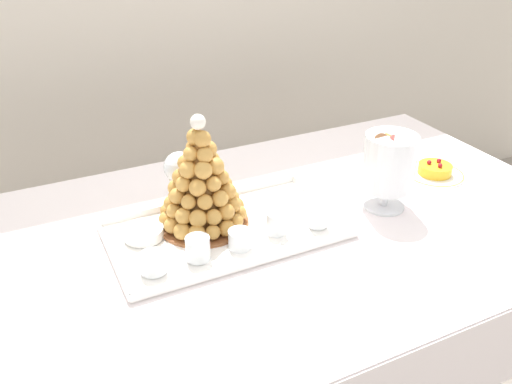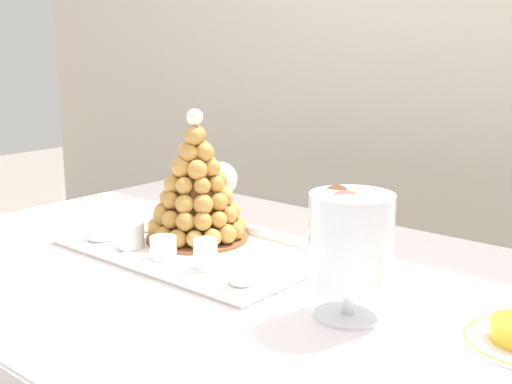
{
  "view_description": "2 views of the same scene",
  "coord_description": "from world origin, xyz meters",
  "views": [
    {
      "loc": [
        -0.61,
        -1.03,
        1.53
      ],
      "look_at": [
        -0.11,
        -0.02,
        0.91
      ],
      "focal_mm": 37.65,
      "sensor_mm": 36.0,
      "label": 1
    },
    {
      "loc": [
        0.78,
        -0.89,
        1.22
      ],
      "look_at": [
        -0.01,
        0.04,
        0.94
      ],
      "focal_mm": 44.09,
      "sensor_mm": 36.0,
      "label": 2
    }
  ],
  "objects": [
    {
      "name": "backdrop_wall",
      "position": [
        0.0,
        1.19,
        1.25
      ],
      "size": [
        4.8,
        0.1,
        2.5
      ],
      "primitive_type": "cube",
      "color": "silver",
      "rests_on": "ground_plane"
    },
    {
      "name": "buffet_table",
      "position": [
        0.0,
        0.0,
        0.7
      ],
      "size": [
        1.59,
        1.0,
        0.78
      ],
      "color": "brown",
      "rests_on": "ground_plane"
    },
    {
      "name": "serving_tray",
      "position": [
        -0.17,
        0.02,
        0.79
      ],
      "size": [
        0.58,
        0.33,
        0.02
      ],
      "color": "white",
      "rests_on": "buffet_table"
    },
    {
      "name": "croquembouche",
      "position": [
        -0.21,
        0.08,
        0.9
      ],
      "size": [
        0.23,
        0.23,
        0.3
      ],
      "color": "brown",
      "rests_on": "serving_tray"
    },
    {
      "name": "dessert_cup_left",
      "position": [
        -0.39,
        -0.06,
        0.81
      ],
      "size": [
        0.06,
        0.06,
        0.05
      ],
      "color": "silver",
      "rests_on": "serving_tray"
    },
    {
      "name": "dessert_cup_mid_left",
      "position": [
        -0.28,
        -0.06,
        0.81
      ],
      "size": [
        0.06,
        0.06,
        0.06
      ],
      "color": "silver",
      "rests_on": "serving_tray"
    },
    {
      "name": "dessert_cup_centre",
      "position": [
        -0.17,
        -0.06,
        0.81
      ],
      "size": [
        0.06,
        0.06,
        0.05
      ],
      "color": "silver",
      "rests_on": "serving_tray"
    },
    {
      "name": "dessert_cup_mid_right",
      "position": [
        -0.07,
        -0.04,
        0.82
      ],
      "size": [
        0.05,
        0.05,
        0.06
      ],
      "color": "silver",
      "rests_on": "serving_tray"
    },
    {
      "name": "dessert_cup_right",
      "position": [
        0.04,
        -0.06,
        0.81
      ],
      "size": [
        0.05,
        0.05,
        0.05
      ],
      "color": "silver",
      "rests_on": "serving_tray"
    },
    {
      "name": "creme_brulee_ramekin",
      "position": [
        -0.37,
        0.08,
        0.8
      ],
      "size": [
        0.1,
        0.1,
        0.03
      ],
      "color": "white",
      "rests_on": "serving_tray"
    },
    {
      "name": "macaron_goblet",
      "position": [
        0.27,
        -0.05,
        0.91
      ],
      "size": [
        0.14,
        0.14,
        0.22
      ],
      "color": "white",
      "rests_on": "buffet_table"
    },
    {
      "name": "wine_glass",
      "position": [
        -0.24,
        0.18,
        0.9
      ],
      "size": [
        0.08,
        0.08,
        0.17
      ],
      "color": "silver",
      "rests_on": "buffet_table"
    }
  ]
}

